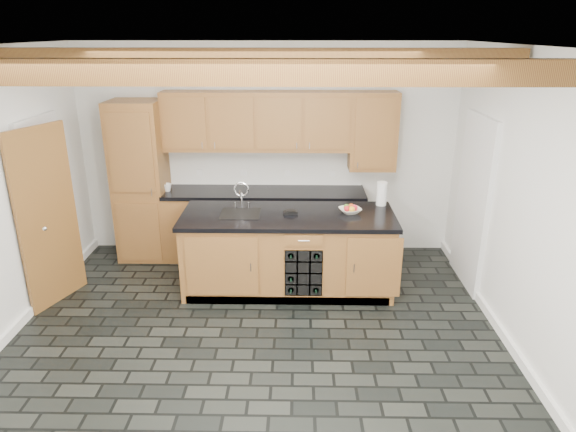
# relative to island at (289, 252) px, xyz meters

# --- Properties ---
(ground) EXTENTS (5.00, 5.00, 0.00)m
(ground) POSITION_rel_island_xyz_m (-0.31, -1.28, -0.46)
(ground) COLOR black
(ground) RESTS_ON ground
(room_shell) EXTENTS (5.01, 5.00, 5.00)m
(room_shell) POSITION_rel_island_xyz_m (-0.39, -0.75, 1.06)
(room_shell) COLOR white
(room_shell) RESTS_ON ground
(back_cabinetry) EXTENTS (3.65, 0.62, 2.20)m
(back_cabinetry) POSITION_rel_island_xyz_m (-0.68, 0.95, 0.51)
(back_cabinetry) COLOR #9D5F32
(back_cabinetry) RESTS_ON ground
(island) EXTENTS (2.48, 0.96, 0.93)m
(island) POSITION_rel_island_xyz_m (0.00, 0.00, 0.00)
(island) COLOR #9D5F32
(island) RESTS_ON ground
(faucet) EXTENTS (0.45, 0.40, 0.34)m
(faucet) POSITION_rel_island_xyz_m (-0.56, 0.05, 0.50)
(faucet) COLOR black
(faucet) RESTS_ON island
(kitchen_scale) EXTENTS (0.17, 0.11, 0.05)m
(kitchen_scale) POSITION_rel_island_xyz_m (0.02, 0.02, 0.49)
(kitchen_scale) COLOR black
(kitchen_scale) RESTS_ON island
(fruit_bowl) EXTENTS (0.32, 0.32, 0.06)m
(fruit_bowl) POSITION_rel_island_xyz_m (0.71, 0.07, 0.50)
(fruit_bowl) COLOR white
(fruit_bowl) RESTS_ON island
(fruit_cluster) EXTENTS (0.16, 0.17, 0.07)m
(fruit_cluster) POSITION_rel_island_xyz_m (0.71, 0.07, 0.53)
(fruit_cluster) COLOR red
(fruit_cluster) RESTS_ON fruit_bowl
(paper_towel) EXTENTS (0.12, 0.12, 0.29)m
(paper_towel) POSITION_rel_island_xyz_m (1.11, 0.37, 0.61)
(paper_towel) COLOR white
(paper_towel) RESTS_ON island
(mug) EXTENTS (0.14, 0.14, 0.10)m
(mug) POSITION_rel_island_xyz_m (-1.61, 0.88, 0.52)
(mug) COLOR white
(mug) RESTS_ON back_cabinetry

